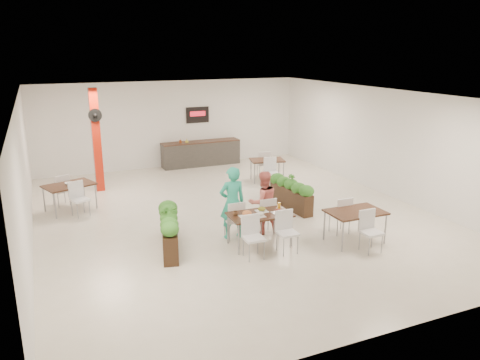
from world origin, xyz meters
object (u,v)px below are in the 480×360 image
Objects in this scene: red_column at (96,139)px; diner_woman at (263,202)px; diner_man at (232,203)px; side_table_b at (267,163)px; main_table at (259,219)px; planter_right at (291,191)px; planter_left at (169,227)px; side_table_a at (69,188)px; side_table_c at (355,216)px; service_counter at (201,153)px.

red_column is 6.16m from diner_woman.
side_table_b is (2.95, 4.07, -0.24)m from diner_man.
side_table_b is (5.32, -1.15, -1.02)m from red_column.
main_table is at bearing 60.05° from diner_woman.
diner_man is 0.92× the size of planter_right.
planter_left reaches higher than main_table.
side_table_a is at bearing -38.36° from diner_woman.
main_table is at bearing 162.00° from side_table_c.
red_column is 2.08× the size of diner_woman.
diner_man reaches higher than diner_woman.
planter_right is (1.51, 1.30, -0.28)m from diner_woman.
planter_right is (0.68, -5.78, 0.00)m from service_counter.
side_table_a is (-3.76, 4.21, 0.00)m from main_table.
side_table_a is 0.99× the size of side_table_b.
planter_right reaches higher than side_table_b.
side_table_c is at bearing -60.43° from side_table_a.
main_table is at bearing -17.33° from planter_left.
planter_left is (0.83, -5.26, -1.13)m from red_column.
service_counter is 5.82m from planter_right.
planter_left is 1.16× the size of side_table_b.
planter_right is 2.67m from side_table_c.
diner_woman is at bearing -60.89° from side_table_a.
planter_left is at bearing -81.06° from red_column.
red_column is 1.70× the size of planter_right.
diner_woman is at bearing -58.71° from red_column.
diner_man is at bearing -65.57° from red_column.
main_table is (-1.24, -7.73, 0.14)m from service_counter.
planter_left is 1.17× the size of side_table_a.
main_table is 0.99× the size of side_table_b.
planter_left is at bearing 3.39° from diner_woman.
side_table_c is (1.69, -1.36, -0.14)m from diner_woman.
diner_man is at bearing 151.94° from side_table_c.
diner_woman is at bearing -177.89° from diner_man.
side_table_a is (-1.83, 3.61, 0.12)m from planter_left.
red_column is 1.92× the size of main_table.
planter_left is at bearing -160.64° from planter_right.
side_table_b is at bearing -15.81° from side_table_a.
service_counter reaches higher than planter_left.
diner_man is 4.90m from side_table_a.
planter_right reaches higher than side_table_c.
side_table_c is at bearing -18.01° from planter_left.
side_table_a is at bearing -144.86° from service_counter.
diner_woman is 4.60m from side_table_b.
side_table_a is (-5.68, 2.26, 0.14)m from planter_right.
diner_woman is 2.01m from planter_right.
planter_right is at bearing 45.51° from main_table.
service_counter reaches higher than main_table.
red_column is 6.56m from main_table.
diner_man reaches higher than planter_left.
side_table_c is at bearing -84.18° from service_counter.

